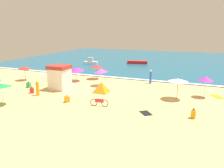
# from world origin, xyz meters

# --- Properties ---
(ground_plane) EXTENTS (60.00, 60.00, 0.00)m
(ground_plane) POSITION_xyz_m (0.00, 0.00, 0.00)
(ground_plane) COLOR #D8B775
(ocean_water) EXTENTS (60.00, 44.00, 0.10)m
(ocean_water) POSITION_xyz_m (0.00, 28.00, 0.05)
(ocean_water) COLOR #196084
(ocean_water) RESTS_ON ground_plane
(wave_breaker_foam) EXTENTS (57.00, 0.70, 0.01)m
(wave_breaker_foam) POSITION_xyz_m (0.00, 6.30, 0.10)
(wave_breaker_foam) COLOR white
(wave_breaker_foam) RESTS_ON ocean_water
(lifeguard_cabana) EXTENTS (2.35, 2.23, 3.00)m
(lifeguard_cabana) POSITION_xyz_m (-4.52, -2.37, 1.53)
(lifeguard_cabana) COLOR white
(lifeguard_cabana) RESTS_ON ground_plane
(beach_umbrella_0) EXTENTS (1.68, 1.70, 2.37)m
(beach_umbrella_0) POSITION_xyz_m (12.15, 0.73, 2.10)
(beach_umbrella_0) COLOR silver
(beach_umbrella_0) RESTS_ON ground_plane
(beach_umbrella_1) EXTENTS (2.25, 2.28, 2.05)m
(beach_umbrella_1) POSITION_xyz_m (-4.95, 2.29, 1.71)
(beach_umbrella_1) COLOR silver
(beach_umbrella_1) RESTS_ON ground_plane
(beach_umbrella_3) EXTENTS (2.19, 2.18, 2.07)m
(beach_umbrella_3) POSITION_xyz_m (-12.09, -0.10, 1.83)
(beach_umbrella_3) COLOR #4C3823
(beach_umbrella_3) RESTS_ON ground_plane
(beach_umbrella_4) EXTENTS (2.69, 2.69, 2.19)m
(beach_umbrella_4) POSITION_xyz_m (-2.82, 4.64, 1.90)
(beach_umbrella_4) COLOR #4C3823
(beach_umbrella_4) RESTS_ON ground_plane
(beach_umbrella_5) EXTENTS (2.40, 2.40, 2.25)m
(beach_umbrella_5) POSITION_xyz_m (9.42, -1.14, 2.08)
(beach_umbrella_5) COLOR #4C3823
(beach_umbrella_5) RESTS_ON ground_plane
(beach_umbrella_6) EXTENTS (1.92, 1.90, 2.30)m
(beach_umbrella_6) POSITION_xyz_m (-0.47, 1.13, 2.02)
(beach_umbrella_6) COLOR silver
(beach_umbrella_6) RESTS_ON ground_plane
(beach_umbrella_7) EXTENTS (2.43, 2.42, 2.26)m
(beach_umbrella_7) POSITION_xyz_m (-6.29, -9.54, 2.01)
(beach_umbrella_7) COLOR silver
(beach_umbrella_7) RESTS_ON ground_plane
(beach_tent) EXTENTS (2.51, 2.51, 1.22)m
(beach_tent) POSITION_xyz_m (0.84, -1.73, 0.61)
(beach_tent) COLOR orange
(beach_tent) RESTS_ON ground_plane
(parked_bicycle) EXTENTS (1.81, 0.36, 0.76)m
(parked_bicycle) POSITION_xyz_m (2.68, -6.29, 0.38)
(parked_bicycle) COLOR black
(parked_bicycle) RESTS_ON ground_plane
(beachgoer_0) EXTENTS (0.48, 0.48, 0.83)m
(beachgoer_0) POSITION_xyz_m (-8.73, -3.19, 0.35)
(beachgoer_0) COLOR green
(beachgoer_0) RESTS_ON ground_plane
(beachgoer_1) EXTENTS (0.63, 0.63, 0.80)m
(beachgoer_1) POSITION_xyz_m (-0.89, -6.43, 0.33)
(beachgoer_1) COLOR orange
(beachgoer_1) RESTS_ON ground_plane
(beachgoer_2) EXTENTS (0.41, 0.41, 1.56)m
(beachgoer_2) POSITION_xyz_m (-8.75, 1.27, 0.75)
(beachgoer_2) COLOR black
(beachgoer_2) RESTS_ON ground_plane
(beachgoer_3) EXTENTS (0.37, 0.37, 1.73)m
(beachgoer_3) POSITION_xyz_m (-5.24, -5.64, 0.81)
(beachgoer_3) COLOR orange
(beachgoer_3) RESTS_ON ground_plane
(beachgoer_4) EXTENTS (0.43, 0.43, 1.55)m
(beachgoer_4) POSITION_xyz_m (-6.69, -0.41, 0.72)
(beachgoer_4) COLOR green
(beachgoer_4) RESTS_ON ground_plane
(beachgoer_5) EXTENTS (0.62, 0.62, 0.93)m
(beachgoer_5) POSITION_xyz_m (-8.65, 2.95, 0.39)
(beachgoer_5) COLOR white
(beachgoer_5) RESTS_ON ground_plane
(beachgoer_7) EXTENTS (0.39, 0.39, 1.89)m
(beachgoer_7) POSITION_xyz_m (5.24, 4.75, 0.94)
(beachgoer_7) COLOR blue
(beachgoer_7) RESTS_ON ground_plane
(beachgoer_8) EXTENTS (0.40, 0.40, 0.89)m
(beachgoer_8) POSITION_xyz_m (11.34, -6.12, 0.39)
(beachgoer_8) COLOR orange
(beachgoer_8) RESTS_ON ground_plane
(beachgoer_9) EXTENTS (0.59, 0.59, 0.82)m
(beachgoer_9) POSITION_xyz_m (-6.54, -5.12, 0.34)
(beachgoer_9) COLOR red
(beachgoer_9) RESTS_ON ground_plane
(beach_towel_0) EXTENTS (1.20, 1.31, 0.01)m
(beach_towel_0) POSITION_xyz_m (-12.72, 4.62, 0.01)
(beach_towel_0) COLOR white
(beach_towel_0) RESTS_ON ground_plane
(beach_towel_1) EXTENTS (1.44, 1.51, 0.01)m
(beach_towel_1) POSITION_xyz_m (7.36, -6.49, 0.01)
(beach_towel_1) COLOR black
(beach_towel_1) RESTS_ON ground_plane
(beach_towel_2) EXTENTS (1.69, 1.86, 0.01)m
(beach_towel_2) POSITION_xyz_m (13.48, 1.41, 0.01)
(beach_towel_2) COLOR orange
(beach_towel_2) RESTS_ON ground_plane
(small_boat_0) EXTENTS (4.36, 2.22, 0.58)m
(small_boat_0) POSITION_xyz_m (-1.20, 20.89, 0.39)
(small_boat_0) COLOR red
(small_boat_0) RESTS_ON ocean_water
(small_boat_1) EXTENTS (2.95, 1.65, 1.39)m
(small_boat_1) POSITION_xyz_m (-10.01, 16.60, 0.55)
(small_boat_1) COLOR white
(small_boat_1) RESTS_ON ocean_water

